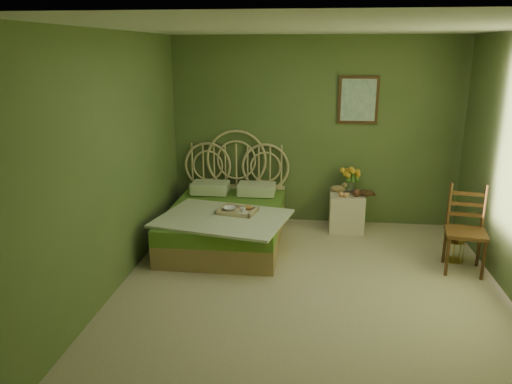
# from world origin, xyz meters

# --- Properties ---
(floor) EXTENTS (4.50, 4.50, 0.00)m
(floor) POSITION_xyz_m (0.00, 0.00, 0.00)
(floor) COLOR #C4B88D
(floor) RESTS_ON ground
(ceiling) EXTENTS (4.50, 4.50, 0.00)m
(ceiling) POSITION_xyz_m (0.00, 0.00, 2.60)
(ceiling) COLOR silver
(ceiling) RESTS_ON wall_back
(wall_back) EXTENTS (4.00, 0.00, 4.00)m
(wall_back) POSITION_xyz_m (0.00, 2.25, 1.30)
(wall_back) COLOR #5B6B38
(wall_back) RESTS_ON floor
(wall_left) EXTENTS (0.00, 4.50, 4.50)m
(wall_left) POSITION_xyz_m (-2.00, 0.00, 1.30)
(wall_left) COLOR #5B6B38
(wall_left) RESTS_ON floor
(wall_art) EXTENTS (0.54, 0.04, 0.64)m
(wall_art) POSITION_xyz_m (0.57, 2.22, 1.75)
(wall_art) COLOR #38220F
(wall_art) RESTS_ON wall_back
(bed) EXTENTS (1.67, 2.11, 1.30)m
(bed) POSITION_xyz_m (-1.10, 1.29, 0.29)
(bed) COLOR #9D804E
(bed) RESTS_ON floor
(nightstand) EXTENTS (0.46, 0.47, 0.94)m
(nightstand) POSITION_xyz_m (0.48, 1.93, 0.34)
(nightstand) COLOR #F2E9C5
(nightstand) RESTS_ON floor
(chair) EXTENTS (0.49, 0.49, 0.97)m
(chair) POSITION_xyz_m (1.70, 0.79, 0.54)
(chair) COLOR #38220F
(chair) RESTS_ON floor
(birdcage) EXTENTS (0.22, 0.22, 0.34)m
(birdcage) POSITION_xyz_m (1.68, 0.99, 0.16)
(birdcage) COLOR #AF8A38
(birdcage) RESTS_ON floor
(book_lower) EXTENTS (0.21, 0.26, 0.02)m
(book_lower) POSITION_xyz_m (0.65, 1.94, 0.52)
(book_lower) COLOR #381E0F
(book_lower) RESTS_ON nightstand
(book_upper) EXTENTS (0.20, 0.24, 0.02)m
(book_upper) POSITION_xyz_m (0.65, 1.94, 0.54)
(book_upper) COLOR #472819
(book_upper) RESTS_ON nightstand
(cereal_bowl) EXTENTS (0.16, 0.16, 0.04)m
(cereal_bowl) POSITION_xyz_m (-1.01, 1.05, 0.52)
(cereal_bowl) COLOR white
(cereal_bowl) RESTS_ON bed
(coffee_cup) EXTENTS (0.09, 0.09, 0.07)m
(coffee_cup) POSITION_xyz_m (-0.83, 0.94, 0.54)
(coffee_cup) COLOR white
(coffee_cup) RESTS_ON bed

